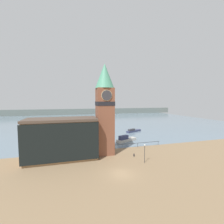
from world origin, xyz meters
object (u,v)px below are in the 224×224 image
object	(u,v)px
clock_tower	(105,107)
pier_building	(62,139)
mooring_bollard_near	(134,155)
lamp_post	(145,150)
boat_far	(133,131)
boat_near	(126,139)

from	to	relation	value
clock_tower	pier_building	world-z (taller)	clock_tower
clock_tower	mooring_bollard_near	xyz separation A→B (m)	(5.76, -3.50, -10.53)
clock_tower	lamp_post	bearing A→B (deg)	-48.55
clock_tower	mooring_bollard_near	world-z (taller)	clock_tower
pier_building	boat_far	distance (m)	33.32
pier_building	boat_near	bearing A→B (deg)	27.12
boat_far	lamp_post	bearing A→B (deg)	-133.81
boat_far	boat_near	bearing A→B (deg)	-147.13
clock_tower	boat_far	distance (m)	28.07
pier_building	clock_tower	bearing A→B (deg)	4.26
clock_tower	lamp_post	distance (m)	12.68
pier_building	boat_far	xyz separation A→B (m)	(25.39, 21.23, -3.84)
clock_tower	boat_near	world-z (taller)	clock_tower
clock_tower	lamp_post	xyz separation A→B (m)	(6.36, -7.20, -8.28)
boat_near	pier_building	bearing A→B (deg)	-175.04
clock_tower	boat_near	size ratio (longest dim) A/B	2.96
clock_tower	boat_far	size ratio (longest dim) A/B	2.93
pier_building	mooring_bollard_near	distance (m)	15.85
boat_far	mooring_bollard_near	world-z (taller)	boat_far
boat_far	mooring_bollard_near	size ratio (longest dim) A/B	10.88
boat_near	lamp_post	bearing A→B (deg)	-119.07
boat_far	lamp_post	world-z (taller)	lamp_post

